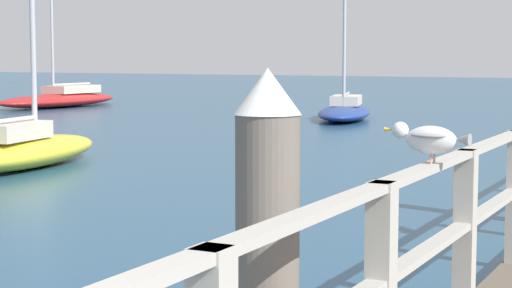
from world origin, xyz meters
name	(u,v)px	position (x,y,z in m)	size (l,w,h in m)	color
seagull_foreground	(430,138)	(-1.03, 4.68, 1.60)	(0.48, 0.19, 0.21)	white
boat_1	(28,148)	(-10.71, 12.54, 0.35)	(1.96, 4.37, 5.36)	gold
boat_2	(345,110)	(-9.94, 26.15, 0.32)	(2.77, 4.90, 6.27)	navy
boat_5	(60,98)	(-22.41, 27.71, 0.33)	(2.24, 6.32, 6.88)	red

